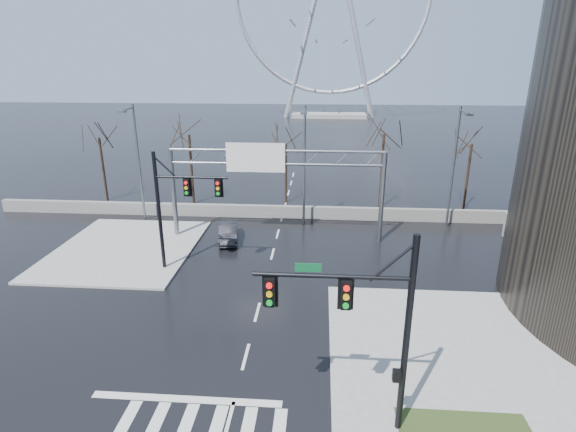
# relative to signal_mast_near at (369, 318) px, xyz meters

# --- Properties ---
(ground) EXTENTS (260.00, 260.00, 0.00)m
(ground) POSITION_rel_signal_mast_near_xyz_m (-5.14, 4.04, -4.87)
(ground) COLOR black
(ground) RESTS_ON ground
(sidewalk_right_ext) EXTENTS (12.00, 10.00, 0.15)m
(sidewalk_right_ext) POSITION_rel_signal_mast_near_xyz_m (4.86, 6.04, -4.80)
(sidewalk_right_ext) COLOR gray
(sidewalk_right_ext) RESTS_ON ground
(sidewalk_far) EXTENTS (10.00, 12.00, 0.15)m
(sidewalk_far) POSITION_rel_signal_mast_near_xyz_m (-16.14, 16.04, -4.80)
(sidewalk_far) COLOR gray
(sidewalk_far) RESTS_ON ground
(barrier_wall) EXTENTS (52.00, 0.50, 1.10)m
(barrier_wall) POSITION_rel_signal_mast_near_xyz_m (-5.14, 24.04, -4.32)
(barrier_wall) COLOR slate
(barrier_wall) RESTS_ON ground
(signal_mast_near) EXTENTS (5.52, 0.41, 8.00)m
(signal_mast_near) POSITION_rel_signal_mast_near_xyz_m (0.00, 0.00, 0.00)
(signal_mast_near) COLOR black
(signal_mast_near) RESTS_ON ground
(signal_mast_far) EXTENTS (4.72, 0.41, 8.00)m
(signal_mast_far) POSITION_rel_signal_mast_near_xyz_m (-11.01, 13.00, -0.04)
(signal_mast_far) COLOR black
(signal_mast_far) RESTS_ON ground
(sign_gantry) EXTENTS (16.36, 0.40, 7.60)m
(sign_gantry) POSITION_rel_signal_mast_near_xyz_m (-5.52, 19.00, 0.31)
(sign_gantry) COLOR slate
(sign_gantry) RESTS_ON ground
(streetlight_left) EXTENTS (0.50, 2.55, 10.00)m
(streetlight_left) POSITION_rel_signal_mast_near_xyz_m (-17.14, 22.20, 1.01)
(streetlight_left) COLOR slate
(streetlight_left) RESTS_ON ground
(streetlight_mid) EXTENTS (0.50, 2.55, 10.00)m
(streetlight_mid) POSITION_rel_signal_mast_near_xyz_m (-3.14, 22.20, 1.01)
(streetlight_mid) COLOR slate
(streetlight_mid) RESTS_ON ground
(streetlight_right) EXTENTS (0.50, 2.55, 10.00)m
(streetlight_right) POSITION_rel_signal_mast_near_xyz_m (8.86, 22.20, 1.01)
(streetlight_right) COLOR slate
(streetlight_right) RESTS_ON ground
(tree_far_left) EXTENTS (3.50, 3.50, 7.00)m
(tree_far_left) POSITION_rel_signal_mast_near_xyz_m (-23.14, 28.04, 0.70)
(tree_far_left) COLOR black
(tree_far_left) RESTS_ON ground
(tree_left) EXTENTS (3.75, 3.75, 7.50)m
(tree_left) POSITION_rel_signal_mast_near_xyz_m (-14.14, 27.54, 1.10)
(tree_left) COLOR black
(tree_left) RESTS_ON ground
(tree_center) EXTENTS (3.25, 3.25, 6.50)m
(tree_center) POSITION_rel_signal_mast_near_xyz_m (-5.14, 28.54, 0.30)
(tree_center) COLOR black
(tree_center) RESTS_ON ground
(tree_right) EXTENTS (3.90, 3.90, 7.80)m
(tree_right) POSITION_rel_signal_mast_near_xyz_m (3.86, 27.54, 1.34)
(tree_right) COLOR black
(tree_right) RESTS_ON ground
(tree_far_right) EXTENTS (3.40, 3.40, 6.80)m
(tree_far_right) POSITION_rel_signal_mast_near_xyz_m (11.86, 28.04, 0.54)
(tree_far_right) COLOR black
(tree_far_right) RESTS_ON ground
(ferris_wheel) EXTENTS (45.00, 6.00, 50.91)m
(ferris_wheel) POSITION_rel_signal_mast_near_xyz_m (-0.14, 99.04, 21.26)
(ferris_wheel) COLOR gray
(ferris_wheel) RESTS_ON ground
(car) EXTENTS (2.15, 4.24, 1.33)m
(car) POSITION_rel_signal_mast_near_xyz_m (-8.86, 18.34, -4.21)
(car) COLOR black
(car) RESTS_ON ground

